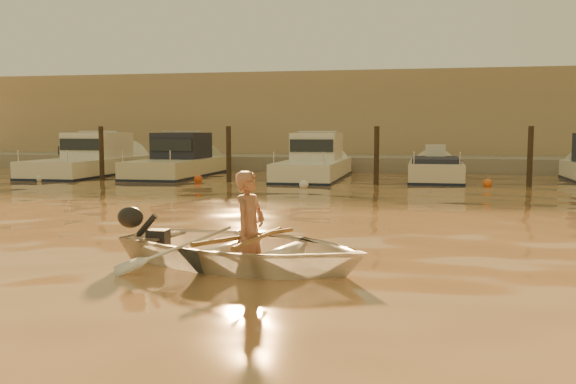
% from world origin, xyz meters
% --- Properties ---
extents(ground_plane, '(160.00, 160.00, 0.00)m').
position_xyz_m(ground_plane, '(0.00, 0.00, 0.00)').
color(ground_plane, olive).
rests_on(ground_plane, ground).
extents(dinghy, '(4.17, 3.43, 0.75)m').
position_xyz_m(dinghy, '(-1.04, 0.08, 0.26)').
color(dinghy, silver).
rests_on(dinghy, ground_plane).
extents(person, '(0.53, 0.68, 1.63)m').
position_xyz_m(person, '(-0.94, 0.05, 0.52)').
color(person, '#9E664F').
rests_on(person, dinghy).
extents(outboard_motor, '(0.97, 0.62, 0.70)m').
position_xyz_m(outboard_motor, '(-2.49, 0.46, 0.28)').
color(outboard_motor, black).
rests_on(outboard_motor, dinghy).
extents(oar_port, '(0.17, 2.10, 0.13)m').
position_xyz_m(oar_port, '(-0.80, 0.01, 0.42)').
color(oar_port, brown).
rests_on(oar_port, dinghy).
extents(oar_starboard, '(0.94, 1.93, 0.13)m').
position_xyz_m(oar_starboard, '(-0.99, 0.07, 0.42)').
color(oar_starboard, brown).
rests_on(oar_starboard, dinghy).
extents(moored_boat_0, '(2.49, 7.83, 1.75)m').
position_xyz_m(moored_boat_0, '(-12.22, 16.00, 0.62)').
color(moored_boat_0, silver).
rests_on(moored_boat_0, ground_plane).
extents(moored_boat_1, '(2.30, 6.84, 1.75)m').
position_xyz_m(moored_boat_1, '(-8.38, 16.00, 0.62)').
color(moored_boat_1, beige).
rests_on(moored_boat_1, ground_plane).
extents(moored_boat_2, '(2.16, 7.29, 1.75)m').
position_xyz_m(moored_boat_2, '(-2.75, 16.00, 0.62)').
color(moored_boat_2, white).
rests_on(moored_boat_2, ground_plane).
extents(moored_boat_3, '(1.88, 5.51, 0.95)m').
position_xyz_m(moored_boat_3, '(1.82, 16.00, 0.22)').
color(moored_boat_3, beige).
rests_on(moored_boat_3, ground_plane).
extents(piling_0, '(0.18, 0.18, 2.20)m').
position_xyz_m(piling_0, '(-10.50, 13.80, 0.90)').
color(piling_0, '#2D2319').
rests_on(piling_0, ground_plane).
extents(piling_1, '(0.18, 0.18, 2.20)m').
position_xyz_m(piling_1, '(-5.50, 13.80, 0.90)').
color(piling_1, '#2D2319').
rests_on(piling_1, ground_plane).
extents(piling_2, '(0.18, 0.18, 2.20)m').
position_xyz_m(piling_2, '(-0.20, 13.80, 0.90)').
color(piling_2, '#2D2319').
rests_on(piling_2, ground_plane).
extents(piling_3, '(0.18, 0.18, 2.20)m').
position_xyz_m(piling_3, '(4.80, 13.80, 0.90)').
color(piling_3, '#2D2319').
rests_on(piling_3, ground_plane).
extents(fender_a, '(0.30, 0.30, 0.30)m').
position_xyz_m(fender_a, '(-12.30, 12.57, 0.10)').
color(fender_a, silver).
rests_on(fender_a, ground_plane).
extents(fender_b, '(0.30, 0.30, 0.30)m').
position_xyz_m(fender_b, '(-6.61, 13.62, 0.10)').
color(fender_b, '#DA4F19').
rests_on(fender_b, ground_plane).
extents(fender_c, '(0.30, 0.30, 0.30)m').
position_xyz_m(fender_c, '(-2.41, 12.02, 0.10)').
color(fender_c, white).
rests_on(fender_c, ground_plane).
extents(fender_d, '(0.30, 0.30, 0.30)m').
position_xyz_m(fender_d, '(3.50, 13.87, 0.10)').
color(fender_d, orange).
rests_on(fender_d, ground_plane).
extents(quay, '(52.00, 4.00, 1.00)m').
position_xyz_m(quay, '(0.00, 21.50, 0.15)').
color(quay, gray).
rests_on(quay, ground_plane).
extents(waterfront_building, '(46.00, 7.00, 4.80)m').
position_xyz_m(waterfront_building, '(0.00, 27.00, 2.40)').
color(waterfront_building, '#9E8466').
rests_on(waterfront_building, quay).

